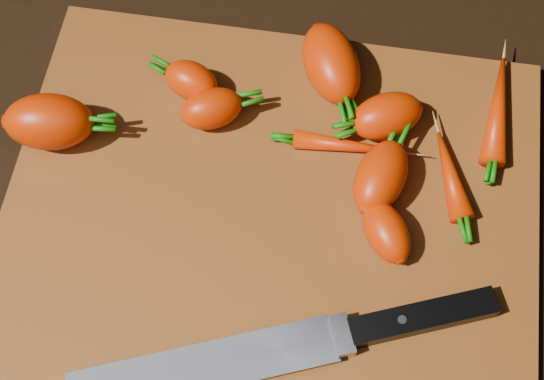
# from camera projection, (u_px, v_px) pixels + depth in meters

# --- Properties ---
(ground) EXTENTS (2.00, 2.00, 0.01)m
(ground) POSITION_uv_depth(u_px,v_px,m) (270.00, 215.00, 0.73)
(ground) COLOR black
(cutting_board) EXTENTS (0.50, 0.40, 0.01)m
(cutting_board) POSITION_uv_depth(u_px,v_px,m) (270.00, 210.00, 0.72)
(cutting_board) COLOR brown
(cutting_board) RESTS_ON ground
(carrot_0) EXTENTS (0.09, 0.07, 0.05)m
(carrot_0) POSITION_uv_depth(u_px,v_px,m) (49.00, 122.00, 0.72)
(carrot_0) COLOR red
(carrot_0) RESTS_ON cutting_board
(carrot_1) EXTENTS (0.07, 0.05, 0.04)m
(carrot_1) POSITION_uv_depth(u_px,v_px,m) (191.00, 81.00, 0.75)
(carrot_1) COLOR red
(carrot_1) RESTS_ON cutting_board
(carrot_2) EXTENTS (0.09, 0.11, 0.05)m
(carrot_2) POSITION_uv_depth(u_px,v_px,m) (331.00, 64.00, 0.75)
(carrot_2) COLOR red
(carrot_2) RESTS_ON cutting_board
(carrot_3) EXTENTS (0.07, 0.09, 0.05)m
(carrot_3) POSITION_uv_depth(u_px,v_px,m) (381.00, 177.00, 0.70)
(carrot_3) COLOR red
(carrot_3) RESTS_ON cutting_board
(carrot_4) EXTENTS (0.08, 0.07, 0.04)m
(carrot_4) POSITION_uv_depth(u_px,v_px,m) (387.00, 116.00, 0.73)
(carrot_4) COLOR red
(carrot_4) RESTS_ON cutting_board
(carrot_5) EXTENTS (0.07, 0.06, 0.04)m
(carrot_5) POSITION_uv_depth(u_px,v_px,m) (211.00, 109.00, 0.73)
(carrot_5) COLOR red
(carrot_5) RESTS_ON cutting_board
(carrot_6) EXTENTS (0.06, 0.07, 0.04)m
(carrot_6) POSITION_uv_depth(u_px,v_px,m) (386.00, 232.00, 0.68)
(carrot_6) COLOR red
(carrot_6) RESTS_ON cutting_board
(carrot_7) EXTENTS (0.03, 0.12, 0.03)m
(carrot_7) POSITION_uv_depth(u_px,v_px,m) (498.00, 109.00, 0.74)
(carrot_7) COLOR red
(carrot_7) RESTS_ON cutting_board
(carrot_8) EXTENTS (0.11, 0.02, 0.02)m
(carrot_8) POSITION_uv_depth(u_px,v_px,m) (349.00, 146.00, 0.73)
(carrot_8) COLOR red
(carrot_8) RESTS_ON cutting_board
(carrot_9) EXTENTS (0.05, 0.09, 0.02)m
(carrot_9) POSITION_uv_depth(u_px,v_px,m) (450.00, 175.00, 0.71)
(carrot_9) COLOR red
(carrot_9) RESTS_ON cutting_board
(knife) EXTENTS (0.36, 0.17, 0.02)m
(knife) POSITION_uv_depth(u_px,v_px,m) (230.00, 361.00, 0.64)
(knife) COLOR gray
(knife) RESTS_ON cutting_board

